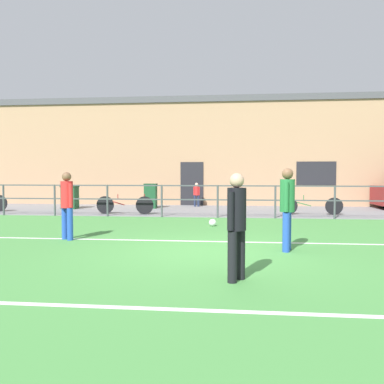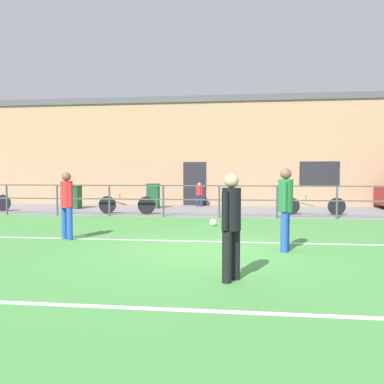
{
  "view_description": "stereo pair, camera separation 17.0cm",
  "coord_description": "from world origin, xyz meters",
  "px_view_note": "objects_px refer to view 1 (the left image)",
  "views": [
    {
      "loc": [
        0.56,
        -7.87,
        1.58
      ],
      "look_at": [
        -0.55,
        2.66,
        1.07
      ],
      "focal_mm": 36.9,
      "sensor_mm": 36.0,
      "label": 1
    },
    {
      "loc": [
        0.73,
        -7.85,
        1.58
      ],
      "look_at": [
        -0.55,
        2.66,
        1.07
      ],
      "focal_mm": 36.9,
      "sensor_mm": 36.0,
      "label": 2
    }
  ],
  "objects_px": {
    "player_striker": "(67,201)",
    "trash_bin_1": "(151,196)",
    "trash_bin_0": "(70,197)",
    "spectator_child": "(197,193)",
    "bicycle_parked_2": "(311,206)",
    "player_goalkeeper": "(237,220)",
    "soccer_ball_spare": "(213,223)",
    "bicycle_parked_0": "(125,205)",
    "player_winger": "(287,204)"
  },
  "relations": [
    {
      "from": "bicycle_parked_2",
      "to": "trash_bin_1",
      "type": "relative_size",
      "value": 2.11
    },
    {
      "from": "trash_bin_0",
      "to": "trash_bin_1",
      "type": "bearing_deg",
      "value": 9.96
    },
    {
      "from": "spectator_child",
      "to": "trash_bin_1",
      "type": "bearing_deg",
      "value": 28.23
    },
    {
      "from": "player_goalkeeper",
      "to": "bicycle_parked_0",
      "type": "relative_size",
      "value": 0.71
    },
    {
      "from": "player_striker",
      "to": "soccer_ball_spare",
      "type": "height_order",
      "value": "player_striker"
    },
    {
      "from": "player_goalkeeper",
      "to": "bicycle_parked_2",
      "type": "relative_size",
      "value": 0.69
    },
    {
      "from": "player_striker",
      "to": "spectator_child",
      "type": "height_order",
      "value": "player_striker"
    },
    {
      "from": "spectator_child",
      "to": "bicycle_parked_0",
      "type": "height_order",
      "value": "spectator_child"
    },
    {
      "from": "bicycle_parked_2",
      "to": "trash_bin_0",
      "type": "relative_size",
      "value": 2.25
    },
    {
      "from": "spectator_child",
      "to": "trash_bin_0",
      "type": "bearing_deg",
      "value": 16.56
    },
    {
      "from": "player_striker",
      "to": "trash_bin_0",
      "type": "height_order",
      "value": "player_striker"
    },
    {
      "from": "spectator_child",
      "to": "bicycle_parked_2",
      "type": "height_order",
      "value": "spectator_child"
    },
    {
      "from": "soccer_ball_spare",
      "to": "trash_bin_1",
      "type": "distance_m",
      "value": 6.24
    },
    {
      "from": "soccer_ball_spare",
      "to": "bicycle_parked_2",
      "type": "relative_size",
      "value": 0.09
    },
    {
      "from": "player_goalkeeper",
      "to": "spectator_child",
      "type": "distance_m",
      "value": 12.52
    },
    {
      "from": "spectator_child",
      "to": "trash_bin_0",
      "type": "height_order",
      "value": "spectator_child"
    },
    {
      "from": "soccer_ball_spare",
      "to": "bicycle_parked_0",
      "type": "bearing_deg",
      "value": 139.97
    },
    {
      "from": "player_winger",
      "to": "spectator_child",
      "type": "bearing_deg",
      "value": 29.81
    },
    {
      "from": "player_goalkeeper",
      "to": "trash_bin_0",
      "type": "xyz_separation_m",
      "value": [
        -7.14,
        10.71,
        -0.36
      ]
    },
    {
      "from": "player_goalkeeper",
      "to": "trash_bin_0",
      "type": "relative_size",
      "value": 1.55
    },
    {
      "from": "player_winger",
      "to": "trash_bin_1",
      "type": "bearing_deg",
      "value": 42.06
    },
    {
      "from": "player_winger",
      "to": "soccer_ball_spare",
      "type": "bearing_deg",
      "value": 39.94
    },
    {
      "from": "bicycle_parked_0",
      "to": "player_goalkeeper",
      "type": "bearing_deg",
      "value": -64.73
    },
    {
      "from": "soccer_ball_spare",
      "to": "bicycle_parked_0",
      "type": "xyz_separation_m",
      "value": [
        -3.5,
        2.94,
        0.26
      ]
    },
    {
      "from": "soccer_ball_spare",
      "to": "trash_bin_0",
      "type": "relative_size",
      "value": 0.21
    },
    {
      "from": "soccer_ball_spare",
      "to": "bicycle_parked_2",
      "type": "bearing_deg",
      "value": 44.45
    },
    {
      "from": "soccer_ball_spare",
      "to": "trash_bin_0",
      "type": "distance_m",
      "value": 8.09
    },
    {
      "from": "player_goalkeeper",
      "to": "player_striker",
      "type": "bearing_deg",
      "value": 82.61
    },
    {
      "from": "trash_bin_0",
      "to": "player_striker",
      "type": "bearing_deg",
      "value": -67.14
    },
    {
      "from": "player_winger",
      "to": "bicycle_parked_0",
      "type": "distance_m",
      "value": 8.32
    },
    {
      "from": "spectator_child",
      "to": "bicycle_parked_2",
      "type": "xyz_separation_m",
      "value": [
        4.6,
        -3.07,
        -0.29
      ]
    },
    {
      "from": "player_goalkeeper",
      "to": "spectator_child",
      "type": "xyz_separation_m",
      "value": [
        -1.76,
        12.39,
        -0.25
      ]
    },
    {
      "from": "bicycle_parked_0",
      "to": "bicycle_parked_2",
      "type": "distance_m",
      "value": 7.02
    },
    {
      "from": "player_winger",
      "to": "spectator_child",
      "type": "height_order",
      "value": "player_winger"
    },
    {
      "from": "player_goalkeeper",
      "to": "player_winger",
      "type": "height_order",
      "value": "player_winger"
    },
    {
      "from": "bicycle_parked_2",
      "to": "trash_bin_0",
      "type": "height_order",
      "value": "trash_bin_0"
    },
    {
      "from": "player_winger",
      "to": "soccer_ball_spare",
      "type": "distance_m",
      "value": 4.01
    },
    {
      "from": "player_goalkeeper",
      "to": "spectator_child",
      "type": "relative_size",
      "value": 1.43
    },
    {
      "from": "bicycle_parked_2",
      "to": "trash_bin_0",
      "type": "xyz_separation_m",
      "value": [
        -9.98,
        1.39,
        0.18
      ]
    },
    {
      "from": "soccer_ball_spare",
      "to": "bicycle_parked_2",
      "type": "xyz_separation_m",
      "value": [
        3.51,
        3.44,
        0.25
      ]
    },
    {
      "from": "player_striker",
      "to": "bicycle_parked_2",
      "type": "xyz_separation_m",
      "value": [
        6.8,
        6.16,
        -0.55
      ]
    },
    {
      "from": "player_goalkeeper",
      "to": "trash_bin_1",
      "type": "distance_m",
      "value": 11.91
    },
    {
      "from": "player_striker",
      "to": "bicycle_parked_2",
      "type": "height_order",
      "value": "player_striker"
    },
    {
      "from": "bicycle_parked_2",
      "to": "trash_bin_0",
      "type": "bearing_deg",
      "value": 172.05
    },
    {
      "from": "bicycle_parked_2",
      "to": "trash_bin_1",
      "type": "height_order",
      "value": "trash_bin_1"
    },
    {
      "from": "player_goalkeeper",
      "to": "bicycle_parked_0",
      "type": "height_order",
      "value": "player_goalkeeper"
    },
    {
      "from": "bicycle_parked_2",
      "to": "player_winger",
      "type": "bearing_deg",
      "value": -104.54
    },
    {
      "from": "player_striker",
      "to": "trash_bin_1",
      "type": "xyz_separation_m",
      "value": [
        0.27,
        8.16,
        -0.34
      ]
    },
    {
      "from": "player_striker",
      "to": "trash_bin_1",
      "type": "height_order",
      "value": "player_striker"
    },
    {
      "from": "trash_bin_1",
      "to": "spectator_child",
      "type": "bearing_deg",
      "value": 28.99
    }
  ]
}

